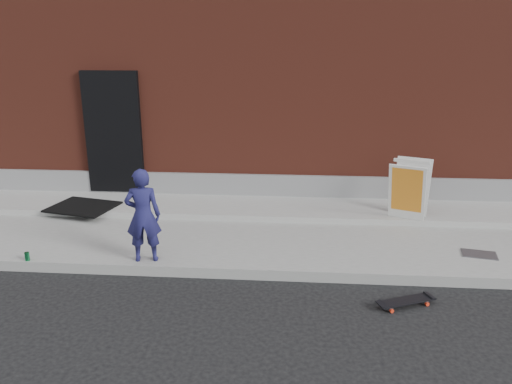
# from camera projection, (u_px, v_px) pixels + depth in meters

# --- Properties ---
(ground) EXTENTS (80.00, 80.00, 0.00)m
(ground) POSITION_uv_depth(u_px,v_px,m) (235.00, 280.00, 6.64)
(ground) COLOR black
(ground) RESTS_ON ground
(sidewalk) EXTENTS (20.00, 3.00, 0.15)m
(sidewalk) POSITION_uv_depth(u_px,v_px,m) (246.00, 233.00, 8.04)
(sidewalk) COLOR gray
(sidewalk) RESTS_ON ground
(apron) EXTENTS (20.00, 1.20, 0.10)m
(apron) POSITION_uv_depth(u_px,v_px,m) (251.00, 207.00, 8.86)
(apron) COLOR gray
(apron) RESTS_ON sidewalk
(building) EXTENTS (20.00, 8.10, 5.00)m
(building) POSITION_uv_depth(u_px,v_px,m) (267.00, 62.00, 12.56)
(building) COLOR maroon
(building) RESTS_ON ground
(child) EXTENTS (0.52, 0.39, 1.30)m
(child) POSITION_uv_depth(u_px,v_px,m) (143.00, 215.00, 6.69)
(child) COLOR #1C1B4C
(child) RESTS_ON sidewalk
(skateboard) EXTENTS (0.72, 0.45, 0.08)m
(skateboard) POSITION_uv_depth(u_px,v_px,m) (406.00, 301.00, 5.96)
(skateboard) COLOR red
(skateboard) RESTS_ON ground
(pizza_sign) EXTENTS (0.79, 0.85, 0.96)m
(pizza_sign) POSITION_uv_depth(u_px,v_px,m) (409.00, 189.00, 8.11)
(pizza_sign) COLOR silver
(pizza_sign) RESTS_ON apron
(soda_can) EXTENTS (0.07, 0.07, 0.12)m
(soda_can) POSITION_uv_depth(u_px,v_px,m) (27.00, 256.00, 6.84)
(soda_can) COLOR #1A8445
(soda_can) RESTS_ON sidewalk
(doormat) EXTENTS (1.22, 1.07, 0.03)m
(doormat) POSITION_uv_depth(u_px,v_px,m) (83.00, 207.00, 8.68)
(doormat) COLOR black
(doormat) RESTS_ON apron
(utility_plate) EXTENTS (0.51, 0.39, 0.01)m
(utility_plate) POSITION_uv_depth(u_px,v_px,m) (479.00, 254.00, 7.03)
(utility_plate) COLOR #58585D
(utility_plate) RESTS_ON sidewalk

